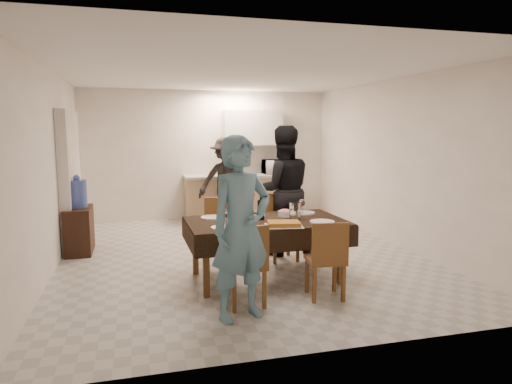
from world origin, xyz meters
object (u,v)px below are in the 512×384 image
(water_jug, at_px, (77,194))
(person_far, at_px, (282,191))
(water_pitcher, at_px, (295,211))
(person_near, at_px, (241,229))
(savoury_tart, at_px, (284,224))
(microwave, at_px, (276,167))
(dining_table, at_px, (266,223))
(wine_bottle, at_px, (261,206))
(person_kitchen, at_px, (227,181))
(console, at_px, (79,230))

(water_jug, xyz_separation_m, person_far, (2.88, -0.83, 0.05))
(water_jug, xyz_separation_m, water_pitcher, (2.68, -1.93, -0.04))
(person_near, bearing_deg, savoury_tart, 26.38)
(person_far, bearing_deg, savoury_tart, 76.36)
(savoury_tart, bearing_deg, microwave, 73.84)
(water_pitcher, relative_size, person_far, 0.11)
(dining_table, relative_size, savoury_tart, 4.50)
(person_far, bearing_deg, water_pitcher, 83.52)
(wine_bottle, bearing_deg, person_kitchen, 85.99)
(wine_bottle, distance_m, person_kitchen, 3.29)
(dining_table, height_order, person_far, person_far)
(water_pitcher, bearing_deg, savoury_tart, -127.15)
(dining_table, relative_size, person_kitchen, 1.12)
(dining_table, xyz_separation_m, person_near, (-0.55, -1.05, 0.18))
(water_pitcher, bearing_deg, person_far, 79.70)
(wine_bottle, bearing_deg, water_jug, 141.28)
(wine_bottle, height_order, person_far, person_far)
(microwave, xyz_separation_m, person_near, (-1.86, -4.83, -0.17))
(wine_bottle, relative_size, savoury_tart, 0.82)
(dining_table, relative_size, person_far, 1.01)
(savoury_tart, bearing_deg, person_near, -134.13)
(console, relative_size, microwave, 1.40)
(wine_bottle, distance_m, microwave, 3.97)
(console, relative_size, person_near, 0.42)
(water_jug, xyz_separation_m, savoury_tart, (2.43, -2.26, -0.12))
(savoury_tart, relative_size, microwave, 0.80)
(dining_table, distance_m, water_jug, 3.00)
(dining_table, height_order, wine_bottle, wine_bottle)
(wine_bottle, distance_m, water_pitcher, 0.42)
(water_jug, distance_m, person_near, 3.43)
(console, distance_m, wine_bottle, 2.98)
(console, height_order, water_pitcher, water_pitcher)
(water_pitcher, bearing_deg, wine_bottle, 165.96)
(water_jug, height_order, person_kitchen, person_kitchen)
(person_near, xyz_separation_m, person_kitchen, (0.73, 4.38, -0.04))
(console, distance_m, person_far, 3.06)
(dining_table, xyz_separation_m, water_jug, (-2.33, 1.88, 0.18))
(dining_table, xyz_separation_m, console, (-2.33, 1.88, -0.36))
(microwave, bearing_deg, console, 27.54)
(savoury_tart, distance_m, person_far, 1.51)
(savoury_tart, bearing_deg, water_pitcher, 52.85)
(microwave, bearing_deg, person_kitchen, 21.79)
(water_jug, height_order, water_pitcher, water_jug)
(dining_table, relative_size, wine_bottle, 5.49)
(wine_bottle, xyz_separation_m, microwave, (1.36, 3.73, 0.15))
(person_near, bearing_deg, water_jug, 101.83)
(water_pitcher, relative_size, savoury_tart, 0.50)
(savoury_tart, xyz_separation_m, person_kitchen, (0.08, 3.71, 0.08))
(savoury_tart, bearing_deg, console, 137.11)
(dining_table, height_order, water_pitcher, water_pitcher)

